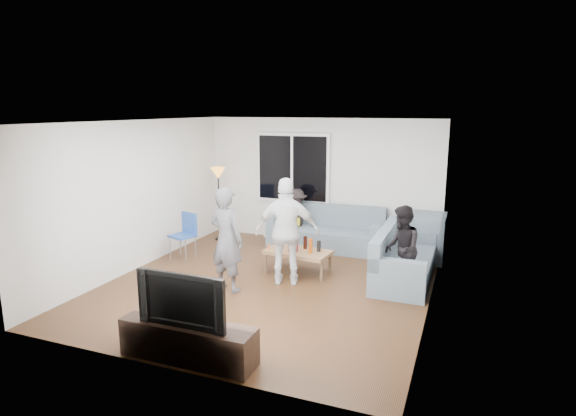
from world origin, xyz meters
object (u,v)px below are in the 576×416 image
at_px(player_left, 227,239).
at_px(floor_lamp, 219,204).
at_px(sofa_back_section, 326,228).
at_px(spectator_back, 297,217).
at_px(television, 186,297).
at_px(tv_console, 188,341).
at_px(sofa_right_section, 405,255).
at_px(player_right, 287,232).
at_px(coffee_table, 298,262).
at_px(spectator_right, 402,249).
at_px(side_chair, 182,236).

bearing_deg(player_left, floor_lamp, -45.96).
distance_m(sofa_back_section, player_left, 2.88).
distance_m(spectator_back, television, 4.82).
bearing_deg(spectator_back, tv_console, -101.33).
height_order(sofa_right_section, player_right, player_right).
height_order(coffee_table, spectator_right, spectator_right).
xyz_separation_m(sofa_right_section, tv_console, (-1.93, -3.49, -0.20)).
distance_m(sofa_right_section, spectator_back, 2.73).
distance_m(side_chair, television, 3.82).
relative_size(player_right, spectator_back, 1.47).
bearing_deg(television, player_left, 106.16).
height_order(sofa_back_section, coffee_table, sofa_back_section).
bearing_deg(player_right, coffee_table, -108.55).
bearing_deg(spectator_right, sofa_right_section, 164.55).
height_order(coffee_table, television, television).
bearing_deg(player_left, side_chair, -23.16).
xyz_separation_m(player_right, spectator_back, (-0.63, 2.16, -0.28)).
distance_m(player_left, television, 2.11).
height_order(coffee_table, side_chair, side_chair).
relative_size(sofa_right_section, player_right, 1.15).
bearing_deg(sofa_back_section, player_left, -105.77).
relative_size(coffee_table, player_right, 0.63).
height_order(floor_lamp, player_left, player_left).
xyz_separation_m(spectator_back, television, (0.46, -4.80, 0.16)).
bearing_deg(sofa_right_section, tv_console, 151.08).
bearing_deg(coffee_table, sofa_back_section, 89.33).
distance_m(sofa_back_section, tv_console, 4.78).
height_order(sofa_right_section, television, television).
distance_m(side_chair, player_right, 2.40).
xyz_separation_m(sofa_back_section, tv_console, (-0.19, -4.77, -0.20)).
bearing_deg(side_chair, sofa_right_section, 22.54).
bearing_deg(player_right, spectator_right, 172.40).
bearing_deg(sofa_back_section, tv_console, -92.24).
xyz_separation_m(sofa_back_section, player_right, (-0.02, -2.13, 0.44)).
xyz_separation_m(tv_console, television, (0.00, 0.00, 0.53)).
bearing_deg(floor_lamp, sofa_back_section, 5.12).
xyz_separation_m(floor_lamp, player_left, (1.55, -2.53, 0.04)).
bearing_deg(sofa_right_section, side_chair, 94.92).
height_order(sofa_right_section, player_left, player_left).
bearing_deg(coffee_table, player_left, -123.41).
distance_m(floor_lamp, spectator_right, 4.36).
xyz_separation_m(player_left, spectator_right, (2.52, 0.96, -0.15)).
xyz_separation_m(player_left, player_right, (0.76, 0.62, 0.04)).
relative_size(floor_lamp, player_right, 0.90).
xyz_separation_m(coffee_table, tv_console, (-0.17, -3.17, 0.02)).
bearing_deg(coffee_table, sofa_right_section, 10.30).
height_order(coffee_table, tv_console, tv_console).
bearing_deg(sofa_back_section, spectator_back, 177.33).
distance_m(sofa_back_section, coffee_table, 1.61).
bearing_deg(player_right, player_left, 20.38).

